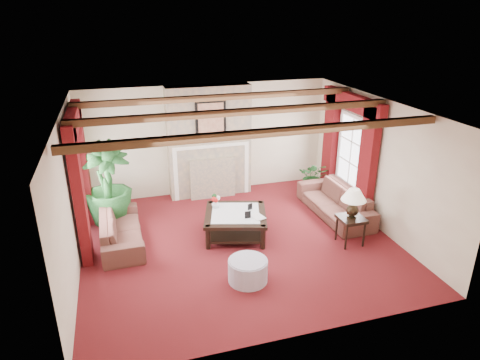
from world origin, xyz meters
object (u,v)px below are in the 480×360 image
object	(u,v)px
coffee_table	(236,224)
ottoman	(248,271)
sofa_right	(335,197)
sofa_left	(120,225)
side_table	(350,230)
potted_palm	(109,201)

from	to	relation	value
coffee_table	ottoman	distance (m)	1.60
sofa_right	ottoman	size ratio (longest dim) A/B	3.24
sofa_left	sofa_right	world-z (taller)	sofa_right
coffee_table	sofa_right	bearing A→B (deg)	22.75
coffee_table	side_table	world-z (taller)	side_table
sofa_left	ottoman	distance (m)	2.81
sofa_right	coffee_table	distance (m)	2.42
ottoman	sofa_left	bearing A→B (deg)	136.00
coffee_table	ottoman	bearing A→B (deg)	-82.26
sofa_right	coffee_table	world-z (taller)	sofa_right
potted_palm	coffee_table	distance (m)	2.79
coffee_table	potted_palm	bearing A→B (deg)	167.51
coffee_table	ottoman	xyz separation A→B (m)	(-0.23, -1.58, -0.05)
potted_palm	side_table	xyz separation A→B (m)	(4.52, -2.27, -0.22)
potted_palm	ottoman	world-z (taller)	potted_palm
sofa_left	sofa_right	size ratio (longest dim) A/B	0.90
sofa_right	potted_palm	size ratio (longest dim) A/B	1.13
sofa_left	side_table	size ratio (longest dim) A/B	3.48
sofa_right	ottoman	world-z (taller)	sofa_right
sofa_left	coffee_table	bearing A→B (deg)	-100.07
coffee_table	side_table	bearing A→B (deg)	-8.33
sofa_right	potted_palm	bearing A→B (deg)	-103.69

